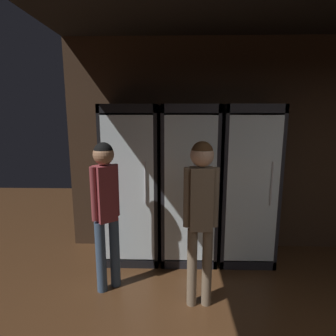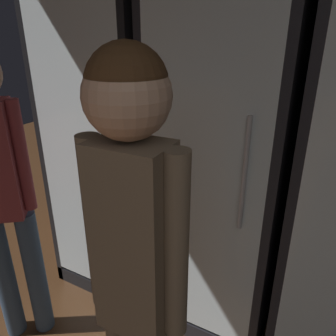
% 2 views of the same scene
% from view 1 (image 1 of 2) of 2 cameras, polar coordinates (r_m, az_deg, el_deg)
% --- Properties ---
extents(wall_back, '(6.00, 0.06, 2.80)m').
position_cam_1_polar(wall_back, '(4.06, 24.19, 3.82)').
color(wall_back, '#382619').
rests_on(wall_back, ground).
extents(cooler_far_left, '(0.67, 0.64, 1.95)m').
position_cam_1_polar(cooler_far_left, '(3.56, -7.23, -3.42)').
color(cooler_far_left, black).
rests_on(cooler_far_left, ground).
extents(cooler_left, '(0.67, 0.64, 1.95)m').
position_cam_1_polar(cooler_left, '(3.53, 4.28, -3.65)').
color(cooler_left, black).
rests_on(cooler_left, ground).
extents(cooler_center, '(0.67, 0.64, 1.95)m').
position_cam_1_polar(cooler_center, '(3.63, 15.54, -3.46)').
color(cooler_center, black).
rests_on(cooler_center, ground).
extents(shopper_near, '(0.32, 0.21, 1.61)m').
position_cam_1_polar(shopper_near, '(2.58, 6.79, -7.41)').
color(shopper_near, '#72604C').
rests_on(shopper_near, ground).
extents(shopper_far, '(0.25, 0.24, 1.57)m').
position_cam_1_polar(shopper_far, '(2.90, -12.71, -6.82)').
color(shopper_far, '#384C66').
rests_on(shopper_far, ground).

